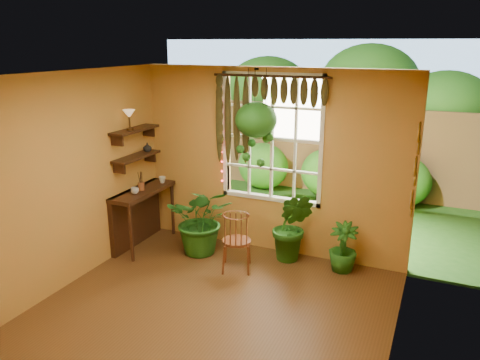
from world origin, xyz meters
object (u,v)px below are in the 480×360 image
Objects in this scene: counter_ledge at (138,210)px; windsor_chair at (236,249)px; hanging_basket at (256,125)px; potted_plant_left at (202,220)px; potted_plant_mid at (292,227)px.

windsor_chair is (1.74, -0.19, -0.25)m from counter_ledge.
counter_ledge is 0.89× the size of hanging_basket.
hanging_basket reaches higher than windsor_chair.
potted_plant_mid is at bearing 12.50° from potted_plant_left.
counter_ledge is 1.06m from potted_plant_left.
windsor_chair reaches higher than counter_ledge.
potted_plant_mid is 1.52m from hanging_basket.
windsor_chair is 1.01× the size of potted_plant_left.
potted_plant_left is at bearing 135.46° from windsor_chair.
potted_plant_left is at bearing 6.21° from counter_ledge.
hanging_basket is at bearing 14.07° from counter_ledge.
potted_plant_left is at bearing -155.18° from hanging_basket.
hanging_basket is (1.76, 0.44, 1.37)m from counter_ledge.
hanging_basket is at bearing 67.52° from windsor_chair.
counter_ledge is at bearing -165.93° from hanging_basket.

